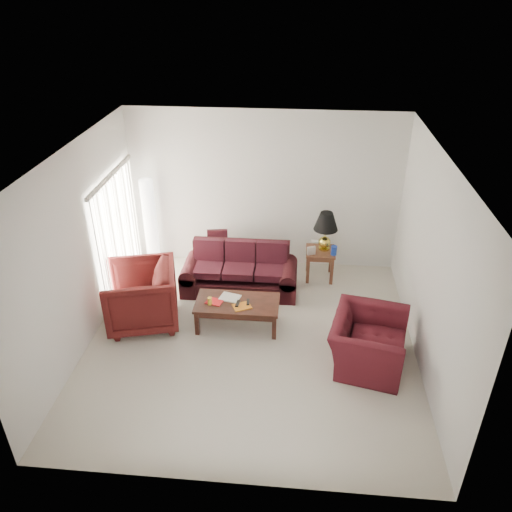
{
  "coord_description": "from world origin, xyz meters",
  "views": [
    {
      "loc": [
        0.64,
        -6.07,
        5.01
      ],
      "look_at": [
        0.0,
        0.85,
        1.05
      ],
      "focal_mm": 35.0,
      "sensor_mm": 36.0,
      "label": 1
    }
  ],
  "objects": [
    {
      "name": "blue_canister",
      "position": [
        1.32,
        1.86,
        0.66
      ],
      "size": [
        0.11,
        0.11,
        0.17
      ],
      "primitive_type": "cylinder",
      "rotation": [
        0.0,
        0.0,
        -0.0
      ],
      "color": "navy",
      "rests_on": "end_table"
    },
    {
      "name": "magazine_orange",
      "position": [
        -0.17,
        0.25,
        0.47
      ],
      "size": [
        0.34,
        0.3,
        0.02
      ],
      "primitive_type": "cube",
      "rotation": [
        0.0,
        0.0,
        0.45
      ],
      "color": "#B96215",
      "rests_on": "coffee_table"
    },
    {
      "name": "table_lamp",
      "position": [
        1.15,
        2.05,
        0.95
      ],
      "size": [
        0.58,
        0.58,
        0.74
      ],
      "primitive_type": null,
      "rotation": [
        0.0,
        0.0,
        0.41
      ],
      "color": "gold",
      "rests_on": "end_table"
    },
    {
      "name": "armchair_left",
      "position": [
        -1.8,
        0.34,
        0.51
      ],
      "size": [
        1.35,
        1.33,
        1.02
      ],
      "primitive_type": "imported",
      "rotation": [
        0.0,
        0.0,
        -1.31
      ],
      "color": "#410F0F",
      "rests_on": "ground"
    },
    {
      "name": "end_table",
      "position": [
        1.09,
        1.99,
        0.29
      ],
      "size": [
        0.57,
        0.57,
        0.58
      ],
      "primitive_type": null,
      "rotation": [
        0.0,
        0.0,
        0.08
      ],
      "color": "brown",
      "rests_on": "ground"
    },
    {
      "name": "floor",
      "position": [
        0.0,
        0.0,
        0.0
      ],
      "size": [
        5.0,
        5.0,
        0.0
      ],
      "primitive_type": "plane",
      "color": "#BFB4A3",
      "rests_on": "ground"
    },
    {
      "name": "remote_b",
      "position": [
        -0.08,
        0.36,
        0.49
      ],
      "size": [
        0.06,
        0.16,
        0.02
      ],
      "primitive_type": "cube",
      "rotation": [
        0.0,
        0.0,
        0.08
      ],
      "color": "black",
      "rests_on": "coffee_table"
    },
    {
      "name": "clock",
      "position": [
        0.91,
        1.83,
        0.65
      ],
      "size": [
        0.16,
        0.11,
        0.15
      ],
      "primitive_type": "cube",
      "rotation": [
        0.0,
        0.0,
        0.4
      ],
      "color": "silver",
      "rests_on": "end_table"
    },
    {
      "name": "yellow_glass",
      "position": [
        -0.68,
        0.28,
        0.53
      ],
      "size": [
        0.08,
        0.08,
        0.12
      ],
      "primitive_type": "cylinder",
      "rotation": [
        0.0,
        0.0,
        0.12
      ],
      "color": "gold",
      "rests_on": "coffee_table"
    },
    {
      "name": "sofa",
      "position": [
        -0.35,
        1.43,
        0.42
      ],
      "size": [
        2.05,
        0.9,
        0.83
      ],
      "primitive_type": null,
      "rotation": [
        0.0,
        0.0,
        0.01
      ],
      "color": "black",
      "rests_on": "ground"
    },
    {
      "name": "coffee_table",
      "position": [
        -0.26,
        0.38,
        0.23
      ],
      "size": [
        1.34,
        0.7,
        0.46
      ],
      "primitive_type": null,
      "rotation": [
        0.0,
        0.0,
        0.03
      ],
      "color": "black",
      "rests_on": "ground"
    },
    {
      "name": "throw_pillow",
      "position": [
        -0.84,
        2.08,
        0.66
      ],
      "size": [
        0.4,
        0.24,
        0.39
      ],
      "primitive_type": "cube",
      "rotation": [
        -0.21,
        0.0,
        0.16
      ],
      "color": "black",
      "rests_on": "sofa"
    },
    {
      "name": "magazine_white",
      "position": [
        -0.39,
        0.48,
        0.47
      ],
      "size": [
        0.36,
        0.31,
        0.02
      ],
      "primitive_type": "cube",
      "rotation": [
        0.0,
        0.0,
        -0.26
      ],
      "color": "silver",
      "rests_on": "coffee_table"
    },
    {
      "name": "picture_frame",
      "position": [
        0.97,
        2.19,
        0.66
      ],
      "size": [
        0.14,
        0.17,
        0.05
      ],
      "primitive_type": "cube",
      "rotation": [
        1.36,
        0.0,
        -0.11
      ],
      "color": "silver",
      "rests_on": "end_table"
    },
    {
      "name": "blinds",
      "position": [
        -2.42,
        1.3,
        1.08
      ],
      "size": [
        0.1,
        2.0,
        2.16
      ],
      "primitive_type": "cube",
      "color": "silver",
      "rests_on": "ground"
    },
    {
      "name": "armchair_right",
      "position": [
        1.73,
        -0.33,
        0.38
      ],
      "size": [
        1.26,
        1.37,
        0.76
      ],
      "primitive_type": "imported",
      "rotation": [
        0.0,
        0.0,
        1.35
      ],
      "color": "#3E0E15",
      "rests_on": "ground"
    },
    {
      "name": "remote_a",
      "position": [
        -0.24,
        0.3,
        0.49
      ],
      "size": [
        0.07,
        0.18,
        0.02
      ],
      "primitive_type": "cube",
      "rotation": [
        0.0,
        0.0,
        -0.11
      ],
      "color": "black",
      "rests_on": "coffee_table"
    },
    {
      "name": "floor_lamp",
      "position": [
        -2.14,
        2.2,
        0.89
      ],
      "size": [
        0.31,
        0.31,
        1.78
      ],
      "primitive_type": null,
      "rotation": [
        0.0,
        0.0,
        -0.08
      ],
      "color": "white",
      "rests_on": "ground"
    },
    {
      "name": "magazine_red",
      "position": [
        -0.62,
        0.34,
        0.47
      ],
      "size": [
        0.3,
        0.25,
        0.01
      ],
      "primitive_type": "cube",
      "rotation": [
        0.0,
        0.0,
        -0.27
      ],
      "color": "red",
      "rests_on": "coffee_table"
    }
  ]
}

